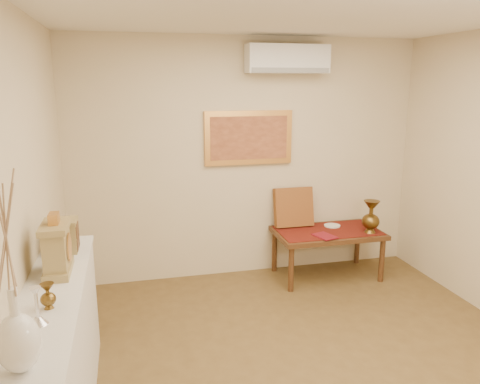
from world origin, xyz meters
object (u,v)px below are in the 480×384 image
object	(u,v)px
white_vase	(9,265)
low_table	(327,236)
brass_urn_tall	(371,213)
wooden_chest	(67,235)
mantel_clock	(57,248)
display_ledge	(59,360)

from	to	relation	value
white_vase	low_table	distance (m)	3.95
white_vase	brass_urn_tall	size ratio (longest dim) A/B	2.19
wooden_chest	low_table	distance (m)	2.98
white_vase	brass_urn_tall	xyz separation A→B (m)	(3.11, 2.55, -0.69)
white_vase	wooden_chest	bearing A→B (deg)	88.75
white_vase	low_table	xyz separation A→B (m)	(2.68, 2.73, -0.99)
mantel_clock	wooden_chest	size ratio (longest dim) A/B	1.68
mantel_clock	white_vase	bearing A→B (deg)	-91.08
brass_urn_tall	wooden_chest	bearing A→B (deg)	-161.54
display_ledge	low_table	world-z (taller)	display_ledge
low_table	display_ledge	bearing A→B (deg)	-144.90
display_ledge	low_table	xyz separation A→B (m)	(2.67, 1.88, -0.01)
white_vase	brass_urn_tall	world-z (taller)	white_vase
white_vase	mantel_clock	xyz separation A→B (m)	(0.02, 1.10, -0.32)
mantel_clock	brass_urn_tall	bearing A→B (deg)	25.09
white_vase	wooden_chest	xyz separation A→B (m)	(0.03, 1.52, -0.37)
display_ledge	wooden_chest	distance (m)	0.91
brass_urn_tall	low_table	bearing A→B (deg)	156.81
white_vase	display_ledge	xyz separation A→B (m)	(0.01, 0.85, -0.98)
wooden_chest	low_table	xyz separation A→B (m)	(2.65, 1.21, -0.62)
wooden_chest	low_table	world-z (taller)	wooden_chest
display_ledge	mantel_clock	xyz separation A→B (m)	(0.01, 0.25, 0.66)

